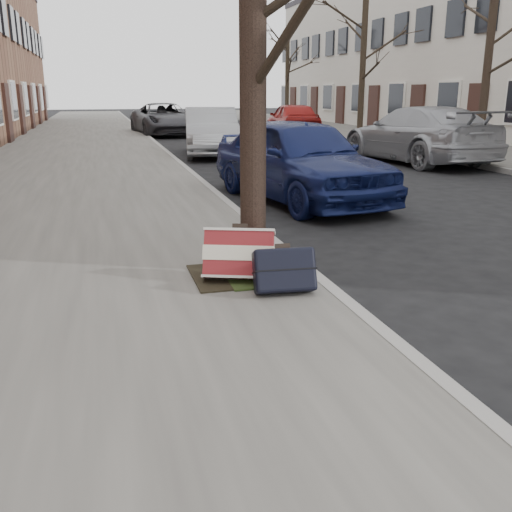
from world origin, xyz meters
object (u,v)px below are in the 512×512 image
object	(u,v)px
suitcase_navy	(284,270)
car_near_mid	(211,131)
car_near_front	(299,159)
suitcase_red	(239,255)

from	to	relation	value
suitcase_navy	car_near_mid	xyz separation A→B (m)	(1.74, 12.37, 0.36)
car_near_front	car_near_mid	xyz separation A→B (m)	(-0.06, 7.64, -0.03)
suitcase_red	car_near_front	xyz separation A→B (m)	(2.10, 4.28, 0.35)
suitcase_navy	suitcase_red	bearing A→B (deg)	128.72
suitcase_red	car_near_mid	size ratio (longest dim) A/B	0.15
suitcase_navy	car_near_mid	world-z (taller)	car_near_mid
suitcase_navy	car_near_front	xyz separation A→B (m)	(1.80, 4.73, 0.39)
suitcase_navy	car_near_front	bearing A→B (deg)	74.19
car_near_front	car_near_mid	size ratio (longest dim) A/B	1.01
suitcase_navy	car_near_mid	distance (m)	12.50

